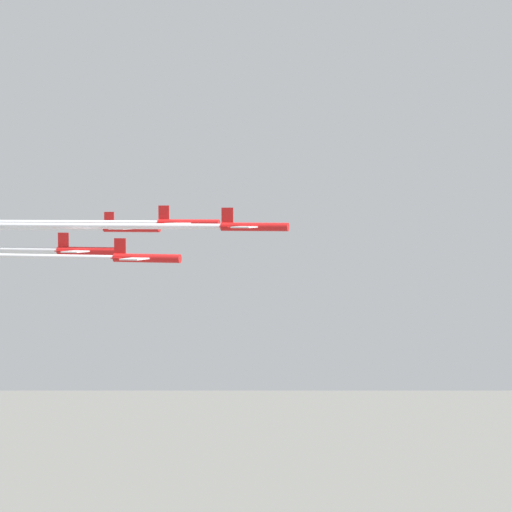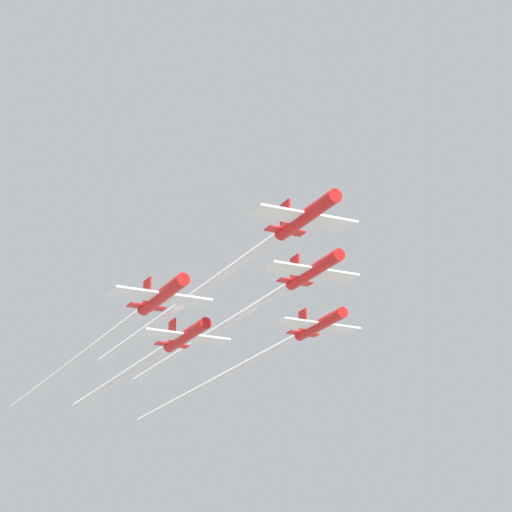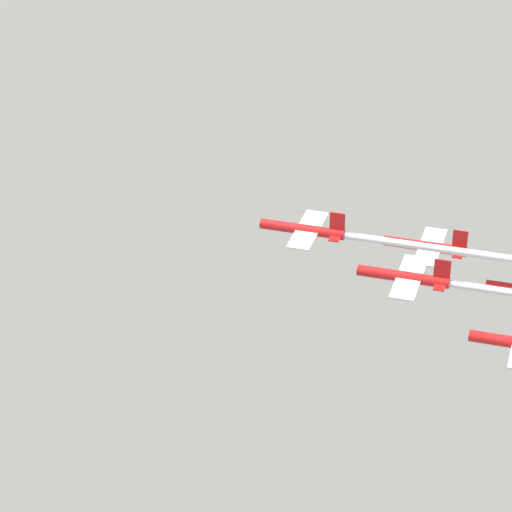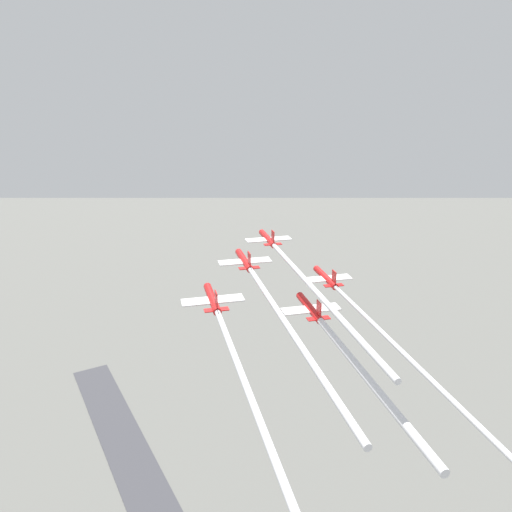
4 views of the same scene
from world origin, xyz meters
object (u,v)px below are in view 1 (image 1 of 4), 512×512
Objects in this scene: jet_0 at (252,226)px; jet_3 at (129,228)px; jet_1 at (186,223)px; jet_2 at (144,258)px; jet_4 at (85,251)px.

jet_3 is (-29.28, 14.46, -0.69)m from jet_0.
jet_0 is at bearing 59.53° from jet_1.
jet_2 is at bearing -59.53° from jet_0.
jet_2 is 1.00× the size of jet_3.
jet_3 is at bearing -120.47° from jet_1.
jet_2 is 16.34m from jet_4.
jet_2 is (-13.43, -9.29, -4.58)m from jet_0.
jet_4 is at bearing -59.53° from jet_1.
jet_4 is at bearing -0.00° from jet_3.
jet_4 is (-13.43, -9.29, -4.40)m from jet_1.
jet_4 is (-28.07, -2.06, -4.01)m from jet_0.
jet_0 is at bearing 90.00° from jet_4.
jet_2 is 28.81m from jet_3.
jet_4 reaches higher than jet_2.
jet_1 reaches higher than jet_4.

